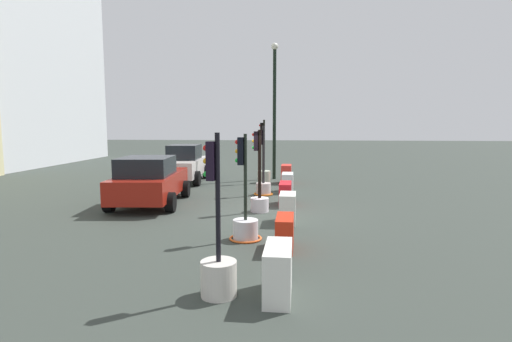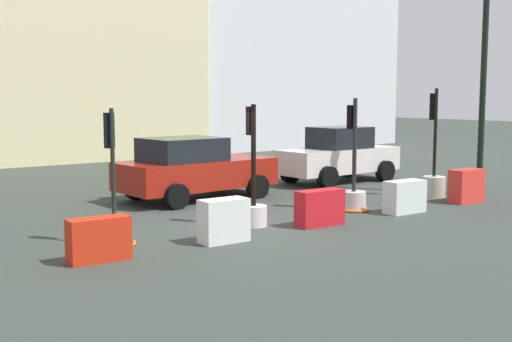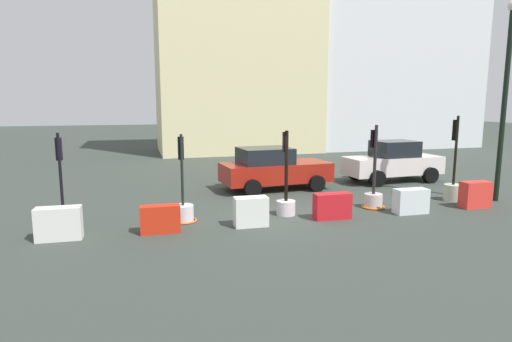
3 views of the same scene
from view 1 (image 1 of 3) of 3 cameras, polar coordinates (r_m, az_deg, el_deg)
name	(u,v)px [view 1 (image 1 of 3)]	position (r m, az deg, el deg)	size (l,w,h in m)	color
ground_plane	(259,212)	(13.22, 0.46, -5.81)	(120.00, 120.00, 0.00)	#363D37
traffic_light_0	(218,267)	(6.87, -5.40, -13.43)	(0.60, 0.60, 2.72)	beige
traffic_light_1	(245,222)	(10.02, -1.55, -7.27)	(0.82, 0.82, 2.62)	silver
traffic_light_2	(259,195)	(13.14, 0.47, -3.38)	(0.60, 0.60, 2.68)	silver
traffic_light_3	(263,182)	(16.27, 1.01, -1.63)	(0.78, 0.78, 2.80)	beige
traffic_light_4	(264,171)	(19.60, 1.11, -0.06)	(0.64, 0.64, 3.07)	beige
construction_barrier_0	(278,272)	(6.83, 3.16, -14.09)	(1.14, 0.47, 0.87)	silver
construction_barrier_1	(285,233)	(9.29, 4.11, -8.77)	(1.08, 0.42, 0.77)	red
construction_barrier_2	(288,208)	(11.76, 4.51, -5.27)	(0.98, 0.49, 0.86)	silver
construction_barrier_3	(285,194)	(14.32, 4.18, -3.23)	(1.15, 0.44, 0.80)	red
construction_barrier_4	(287,183)	(17.02, 4.50, -1.66)	(1.09, 0.50, 0.80)	silver
construction_barrier_5	(286,174)	(19.56, 4.32, -0.43)	(1.01, 0.50, 0.90)	red
car_red_compact	(150,181)	(14.74, -14.88, -1.34)	(4.54, 2.54, 1.73)	maroon
car_white_van	(184,164)	(20.29, -10.13, 0.99)	(4.48, 2.17, 1.84)	silver
building_corner_block	(17,36)	(34.51, -30.80, 16.14)	(14.63, 6.25, 18.15)	silver
street_lamp_post	(274,103)	(20.98, 2.64, 9.67)	(0.36, 0.36, 6.97)	black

